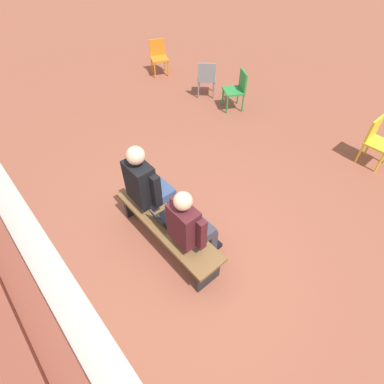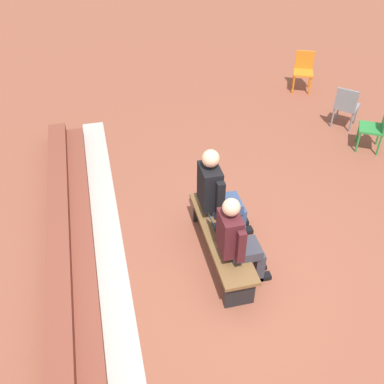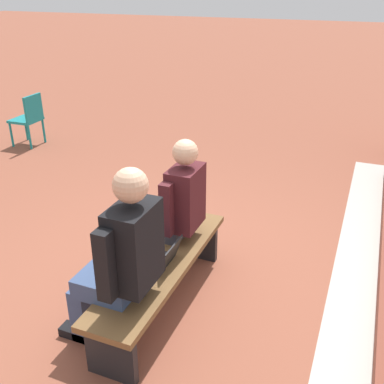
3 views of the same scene
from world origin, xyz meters
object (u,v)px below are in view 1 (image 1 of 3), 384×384
at_px(bench, 167,228).
at_px(person_adult, 148,185).
at_px(laptop, 164,220).
at_px(plastic_chair_far_right, 158,55).
at_px(plastic_chair_mid_courtyard, 237,88).
at_px(plastic_chair_near_bench_left, 377,139).
at_px(person_student, 191,226).
at_px(plastic_chair_near_bench_right, 207,77).

distance_m(bench, person_adult, 0.63).
bearing_deg(person_adult, bench, 171.26).
bearing_deg(laptop, plastic_chair_far_right, -35.65).
xyz_separation_m(person_adult, plastic_chair_mid_courtyard, (1.48, -3.37, -0.28)).
bearing_deg(bench, plastic_chair_mid_courtyard, -60.40).
bearing_deg(plastic_chair_near_bench_left, plastic_chair_far_right, 6.87).
bearing_deg(plastic_chair_far_right, person_adult, 142.32).
xyz_separation_m(bench, person_student, (-0.40, -0.07, 0.37)).
relative_size(person_adult, plastic_chair_far_right, 1.72).
distance_m(plastic_chair_near_bench_right, plastic_chair_mid_courtyard, 0.85).
relative_size(bench, plastic_chair_far_right, 2.14).
relative_size(laptop, plastic_chair_near_bench_left, 0.38).
distance_m(plastic_chair_near_bench_right, plastic_chair_far_right, 1.76).
distance_m(plastic_chair_near_bench_left, plastic_chair_near_bench_right, 3.77).
bearing_deg(person_student, plastic_chair_near_bench_right, -45.34).
xyz_separation_m(bench, laptop, (0.04, 0.01, 0.15)).
xyz_separation_m(plastic_chair_near_bench_left, plastic_chair_far_right, (5.49, 0.66, 0.00)).
distance_m(laptop, plastic_chair_near_bench_left, 4.02).
distance_m(person_adult, plastic_chair_far_right, 5.16).
distance_m(person_student, laptop, 0.50).
bearing_deg(plastic_chair_mid_courtyard, plastic_chair_near_bench_left, -171.24).
xyz_separation_m(person_student, laptop, (0.44, 0.08, -0.22)).
xyz_separation_m(bench, plastic_chair_near_bench_left, (-0.93, -3.89, 0.13)).
bearing_deg(laptop, person_student, -169.83).
bearing_deg(plastic_chair_near_bench_right, person_student, 134.66).
bearing_deg(laptop, person_adult, -11.13).
relative_size(bench, laptop, 5.63).
xyz_separation_m(person_student, plastic_chair_near_bench_right, (3.20, -3.24, -0.24)).
bearing_deg(person_adult, plastic_chair_near_bench_left, -110.27).
bearing_deg(plastic_chair_far_right, person_student, 147.51).
bearing_deg(person_adult, plastic_chair_near_bench_right, -54.31).
relative_size(laptop, plastic_chair_mid_courtyard, 0.38).
xyz_separation_m(plastic_chair_near_bench_right, plastic_chair_far_right, (1.76, 0.08, 0.00)).
height_order(person_student, plastic_chair_near_bench_right, person_student).
height_order(person_student, laptop, person_student).
bearing_deg(laptop, plastic_chair_mid_courtyard, -61.03).
height_order(bench, plastic_chair_near_bench_right, plastic_chair_near_bench_right).
distance_m(person_adult, plastic_chair_near_bench_left, 4.07).
distance_m(bench, person_student, 0.55).
relative_size(person_adult, laptop, 4.50).
xyz_separation_m(person_student, plastic_chair_near_bench_left, (-0.53, -3.82, -0.24)).
bearing_deg(bench, plastic_chair_near_bench_right, -49.76).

